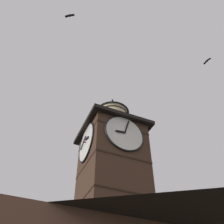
# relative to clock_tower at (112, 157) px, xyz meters

# --- Properties ---
(clock_tower) EXTENTS (4.17, 4.17, 8.93)m
(clock_tower) POSITION_rel_clock_tower_xyz_m (0.00, 0.00, 0.00)
(clock_tower) COLOR #422B1E
(clock_tower) RESTS_ON building_main
(flying_bird_high) EXTENTS (0.62, 0.51, 0.12)m
(flying_bird_high) POSITION_rel_clock_tower_xyz_m (4.76, 3.68, 7.92)
(flying_bird_high) COLOR black
(flying_bird_low) EXTENTS (0.24, 0.68, 0.11)m
(flying_bird_low) POSITION_rel_clock_tower_xyz_m (-5.70, 4.71, 7.19)
(flying_bird_low) COLOR black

